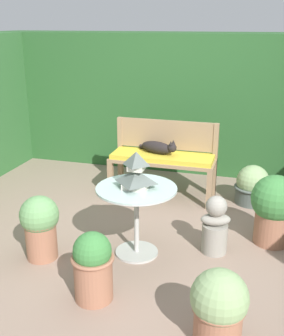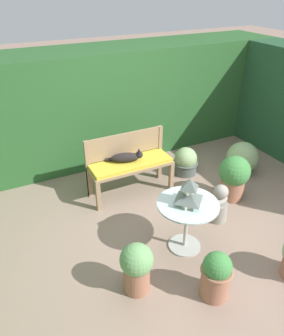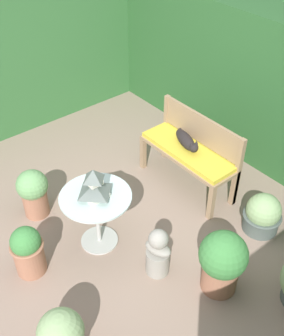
{
  "view_description": "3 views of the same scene",
  "coord_description": "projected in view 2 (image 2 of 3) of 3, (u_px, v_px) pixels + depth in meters",
  "views": [
    {
      "loc": [
        0.84,
        -3.46,
        1.99
      ],
      "look_at": [
        -0.27,
        0.3,
        0.61
      ],
      "focal_mm": 45.0,
      "sensor_mm": 36.0,
      "label": 1
    },
    {
      "loc": [
        -1.92,
        -2.66,
        2.82
      ],
      "look_at": [
        -0.28,
        0.63,
        0.66
      ],
      "focal_mm": 35.0,
      "sensor_mm": 36.0,
      "label": 2
    },
    {
      "loc": [
        2.41,
        -1.79,
        3.37
      ],
      "look_at": [
        -0.32,
        0.44,
        0.51
      ],
      "focal_mm": 45.0,
      "sensor_mm": 36.0,
      "label": 3
    }
  ],
  "objects": [
    {
      "name": "ground",
      "position": [
        183.0,
        229.0,
        4.22
      ],
      "size": [
        30.0,
        30.0,
        0.0
      ],
      "primitive_type": "plane",
      "color": "gray"
    },
    {
      "name": "potted_plant_hedge_corner",
      "position": [
        185.0,
        162.0,
        5.33
      ],
      "size": [
        0.41,
        0.41,
        0.45
      ],
      "color": "#4C5651",
      "rests_on": "ground"
    },
    {
      "name": "potted_plant_patio_mid",
      "position": [
        216.0,
        275.0,
        3.22
      ],
      "size": [
        0.32,
        0.32,
        0.55
      ],
      "color": "#9E664C",
      "rests_on": "ground"
    },
    {
      "name": "patio_table",
      "position": [
        187.0,
        213.0,
        3.7
      ],
      "size": [
        0.7,
        0.7,
        0.64
      ],
      "color": "#B7B7B2",
      "rests_on": "ground"
    },
    {
      "name": "garden_bench",
      "position": [
        131.0,
        166.0,
        4.72
      ],
      "size": [
        1.22,
        0.43,
        0.53
      ],
      "color": "#937556",
      "rests_on": "ground"
    },
    {
      "name": "foliage_hedge_back",
      "position": [
        108.0,
        103.0,
        5.67
      ],
      "size": [
        6.4,
        1.07,
        1.84
      ],
      "primitive_type": "cube",
      "color": "#285628",
      "rests_on": "ground"
    },
    {
      "name": "potted_plant_path_edge",
      "position": [
        242.0,
        159.0,
        5.31
      ],
      "size": [
        0.51,
        0.51,
        0.54
      ],
      "color": "#4C5651",
      "rests_on": "ground"
    },
    {
      "name": "potted_plant_table_far",
      "position": [
        137.0,
        266.0,
        3.26
      ],
      "size": [
        0.34,
        0.34,
        0.58
      ],
      "color": "#9E664C",
      "rests_on": "ground"
    },
    {
      "name": "bench_backrest",
      "position": [
        125.0,
        149.0,
        4.77
      ],
      "size": [
        1.22,
        0.06,
        0.89
      ],
      "color": "#937556",
      "rests_on": "ground"
    },
    {
      "name": "cat",
      "position": [
        127.0,
        157.0,
        4.63
      ],
      "size": [
        0.5,
        0.3,
        0.19
      ],
      "rotation": [
        0.0,
        0.0,
        -0.31
      ],
      "color": "black",
      "rests_on": "garden_bench"
    },
    {
      "name": "pagoda_birdhouse",
      "position": [
        189.0,
        193.0,
        3.57
      ],
      "size": [
        0.28,
        0.28,
        0.32
      ],
      "color": "silver",
      "rests_on": "patio_table"
    },
    {
      "name": "potted_plant_bench_left",
      "position": [
        234.0,
        176.0,
        4.65
      ],
      "size": [
        0.44,
        0.44,
        0.67
      ],
      "color": "#9E664C",
      "rests_on": "ground"
    },
    {
      "name": "garden_bust",
      "position": [
        219.0,
        204.0,
        4.26
      ],
      "size": [
        0.3,
        0.23,
        0.54
      ],
      "rotation": [
        0.0,
        0.0,
        0.29
      ],
      "color": "gray",
      "rests_on": "ground"
    }
  ]
}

